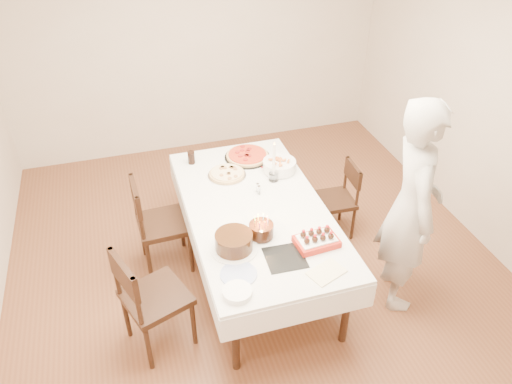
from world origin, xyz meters
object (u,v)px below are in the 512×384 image
object	(u,v)px
pizza_white	(227,174)
cola_glass	(191,158)
chair_right_savory	(334,200)
birthday_cake	(261,227)
layer_cake	(234,242)
chair_left_dessert	(156,297)
pasta_bowl	(279,166)
dining_table	(256,241)
pizza_pepperoni	(247,156)
strawberry_box	(317,240)
taper_candle	(274,162)
chair_left_savory	(163,224)
person	(411,207)

from	to	relation	value
pizza_white	cola_glass	xyz separation A→B (m)	(-0.27, 0.31, 0.04)
chair_right_savory	birthday_cake	world-z (taller)	birthday_cake
chair_right_savory	layer_cake	size ratio (longest dim) A/B	2.15
pizza_white	layer_cake	xyz separation A→B (m)	(-0.19, -0.99, 0.05)
chair_left_dessert	pasta_bowl	size ratio (longest dim) A/B	3.12
dining_table	pizza_pepperoni	distance (m)	0.90
birthday_cake	strawberry_box	distance (m)	0.44
pizza_white	birthday_cake	xyz separation A→B (m)	(0.05, -0.91, 0.08)
pasta_bowl	cola_glass	world-z (taller)	cola_glass
pasta_bowl	pizza_white	bearing A→B (deg)	173.33
chair_left_dessert	taper_candle	size ratio (longest dim) A/B	2.39
chair_left_savory	chair_left_dessert	world-z (taller)	chair_left_dessert
cola_glass	birthday_cake	size ratio (longest dim) A/B	0.65
cola_glass	chair_left_savory	bearing A→B (deg)	-127.11
pizza_white	birthday_cake	size ratio (longest dim) A/B	1.85
chair_left_savory	pasta_bowl	xyz separation A→B (m)	(1.13, 0.12, 0.33)
chair_left_savory	taper_candle	bearing A→B (deg)	176.60
chair_right_savory	person	xyz separation A→B (m)	(0.19, -0.93, 0.54)
chair_left_savory	pizza_pepperoni	world-z (taller)	chair_left_savory
pizza_pepperoni	dining_table	bearing A→B (deg)	-100.80
taper_candle	birthday_cake	distance (m)	0.80
chair_right_savory	person	size ratio (longest dim) A/B	0.42
taper_candle	birthday_cake	size ratio (longest dim) A/B	2.09
pizza_pepperoni	birthday_cake	bearing A→B (deg)	-100.72
chair_left_dessert	person	world-z (taller)	person
strawberry_box	cola_glass	bearing A→B (deg)	115.84
chair_left_savory	pasta_bowl	world-z (taller)	chair_left_savory
dining_table	taper_candle	size ratio (longest dim) A/B	5.32
chair_right_savory	taper_candle	world-z (taller)	taper_candle
cola_glass	strawberry_box	size ratio (longest dim) A/B	0.39
chair_left_dessert	strawberry_box	world-z (taller)	chair_left_dessert
chair_right_savory	person	distance (m)	1.09
chair_left_savory	cola_glass	world-z (taller)	chair_left_savory
pizza_pepperoni	layer_cake	distance (m)	1.33
chair_left_dessert	pizza_white	size ratio (longest dim) A/B	2.70
pizza_white	person	bearing A→B (deg)	-42.80
chair_left_savory	birthday_cake	distance (m)	1.08
person	pizza_white	bearing A→B (deg)	64.50
dining_table	strawberry_box	size ratio (longest dim) A/B	6.60
dining_table	chair_right_savory	xyz separation A→B (m)	(0.91, 0.34, 0.02)
cola_glass	birthday_cake	bearing A→B (deg)	-75.45
person	strawberry_box	world-z (taller)	person
person	cola_glass	size ratio (longest dim) A/B	14.94
chair_left_savory	dining_table	bearing A→B (deg)	151.92
strawberry_box	pizza_pepperoni	bearing A→B (deg)	96.45
pizza_pepperoni	pizza_white	bearing A→B (deg)	-136.35
pasta_bowl	chair_right_savory	bearing A→B (deg)	-14.84
taper_candle	birthday_cake	bearing A→B (deg)	-115.34
pizza_white	birthday_cake	distance (m)	0.92
chair_right_savory	birthday_cake	distance (m)	1.29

